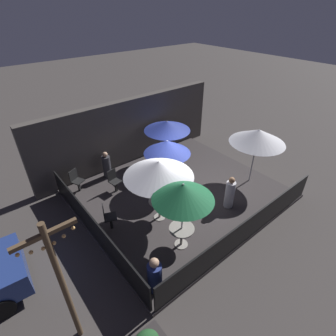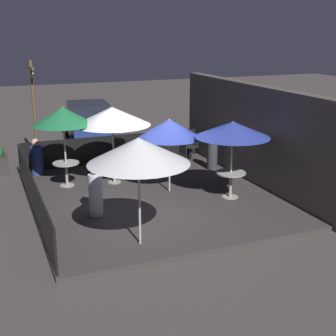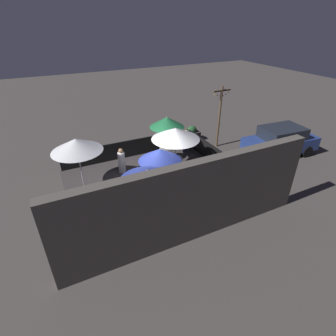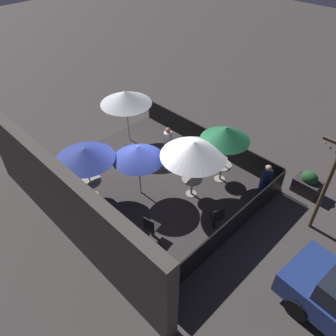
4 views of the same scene
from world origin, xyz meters
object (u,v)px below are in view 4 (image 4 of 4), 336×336
object	(u,v)px
dining_table_0	(221,168)
patio_chair_1	(216,217)
patio_umbrella_1	(84,154)
planter_box	(308,184)
patio_umbrella_3	(126,97)
patron_1	(119,240)
patio_umbrella_2	(194,149)
patron_0	(266,180)
patio_chair_0	(151,227)
dining_table_2	(192,182)
patio_umbrella_4	(138,153)
dining_table_1	(90,184)
patio_umbrella_0	(226,134)
patron_2	(168,142)
light_post	(328,181)
patio_chair_2	(153,268)

from	to	relation	value
dining_table_0	patio_chair_1	xyz separation A→B (m)	(-1.38, 2.01, -0.03)
patio_umbrella_1	planter_box	bearing A→B (deg)	-132.45
patio_umbrella_3	patron_1	size ratio (longest dim) A/B	1.94
patio_umbrella_2	dining_table_0	distance (m)	2.02
dining_table_0	patron_0	bearing A→B (deg)	-156.44
patio_chair_0	dining_table_2	bearing A→B (deg)	-0.00
patio_umbrella_1	patio_umbrella_4	distance (m)	1.74
patio_umbrella_4	dining_table_1	bearing A→B (deg)	50.80
dining_table_0	patio_umbrella_0	bearing A→B (deg)	-90.00
patron_2	patio_chair_0	bearing A→B (deg)	-166.19
patio_umbrella_1	light_post	size ratio (longest dim) A/B	0.59
patio_umbrella_2	patio_chair_1	world-z (taller)	patio_umbrella_2
patio_umbrella_0	patio_umbrella_4	size ratio (longest dim) A/B	1.13
patron_1	planter_box	world-z (taller)	patron_1
patio_umbrella_3	patio_umbrella_4	size ratio (longest dim) A/B	1.12
patron_2	patio_umbrella_1	bearing A→B (deg)	153.29
patio_umbrella_0	patio_chair_1	xyz separation A→B (m)	(-1.38, 2.01, -1.55)
dining_table_0	dining_table_1	world-z (taller)	dining_table_1
patio_chair_0	planter_box	distance (m)	6.01
patio_umbrella_4	patio_chair_2	size ratio (longest dim) A/B	2.27
patio_umbrella_1	dining_table_2	world-z (taller)	patio_umbrella_1
dining_table_0	patio_chair_2	size ratio (longest dim) A/B	0.84
patio_umbrella_1	light_post	xyz separation A→B (m)	(-6.17, -4.35, -0.02)
patio_umbrella_0	patron_2	world-z (taller)	patio_umbrella_0
dining_table_1	patron_2	xyz separation A→B (m)	(-0.13, -3.70, 0.01)
planter_box	patio_umbrella_4	bearing A→B (deg)	46.62
patron_1	light_post	xyz separation A→B (m)	(-3.54, -5.14, 1.33)
patio_umbrella_1	patio_chair_2	distance (m)	4.30
patio_chair_0	patio_chair_1	distance (m)	2.07
patio_umbrella_0	dining_table_0	xyz separation A→B (m)	(0.00, 0.00, -1.52)
patron_1	patio_umbrella_0	bearing A→B (deg)	47.01
dining_table_2	patio_chair_0	distance (m)	2.37
patio_umbrella_3	dining_table_2	xyz separation A→B (m)	(-4.27, 0.64, -1.47)
dining_table_2	dining_table_0	bearing A→B (deg)	-99.19
patron_0	patio_chair_2	bearing A→B (deg)	128.06
patio_umbrella_4	patron_2	xyz separation A→B (m)	(0.97, -2.35, -1.23)
patio_umbrella_2	light_post	size ratio (longest dim) A/B	0.65
patio_umbrella_2	patron_2	bearing A→B (deg)	-25.69
patio_umbrella_2	patio_umbrella_3	size ratio (longest dim) A/B	0.98
patio_chair_2	patio_umbrella_3	bearing A→B (deg)	30.74
patio_umbrella_4	patio_chair_2	bearing A→B (deg)	144.76
patio_chair_1	light_post	size ratio (longest dim) A/B	0.27
planter_box	patio_chair_1	bearing A→B (deg)	72.33
patio_umbrella_0	light_post	size ratio (longest dim) A/B	0.66
patio_umbrella_2	patio_chair_0	distance (m)	2.82
patio_umbrella_4	patio_chair_1	distance (m)	3.27
dining_table_0	patron_2	distance (m)	2.56
patio_umbrella_1	patron_1	world-z (taller)	patio_umbrella_1
patron_0	patron_1	size ratio (longest dim) A/B	0.97
patio_umbrella_2	dining_table_0	bearing A→B (deg)	-99.19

